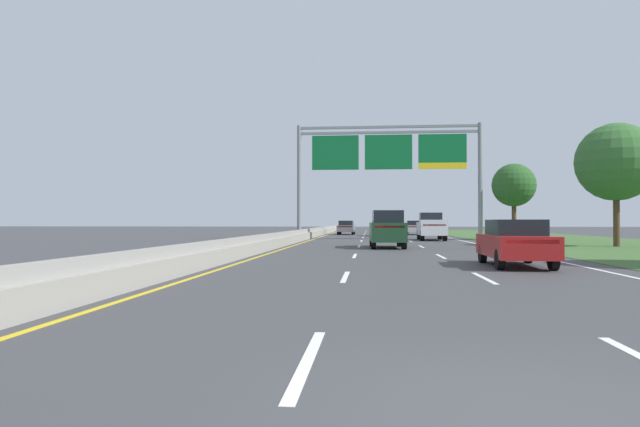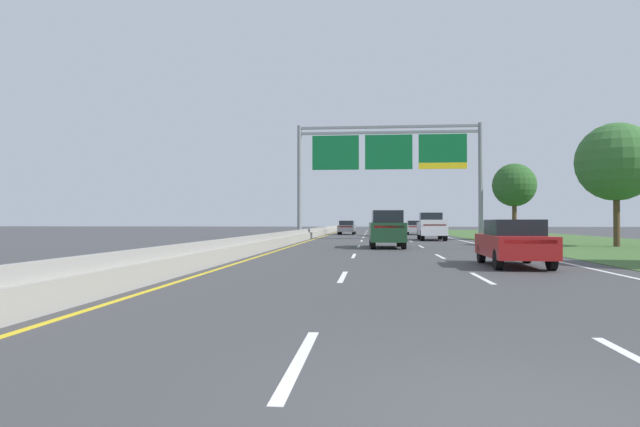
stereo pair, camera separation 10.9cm
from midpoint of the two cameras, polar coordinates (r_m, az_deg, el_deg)
ground_plane at (r=39.49m, az=6.88°, el=-2.99°), size 220.00×220.00×0.00m
lane_striping at (r=39.03m, az=6.90°, el=-3.01°), size 11.96×106.00×0.01m
grass_verge_right at (r=42.25m, az=26.18°, el=-2.76°), size 14.00×110.00×0.02m
median_barrier_concrete at (r=39.84m, az=-2.66°, el=-2.47°), size 0.60×110.00×0.85m
overhead_sign_gantry at (r=45.27m, az=7.05°, el=5.81°), size 15.06×0.42×9.45m
pickup_truck_white at (r=44.57m, az=11.42°, el=-1.35°), size 2.11×5.44×2.20m
car_darkgreen_centre_lane_suv at (r=31.38m, az=6.89°, el=-1.56°), size 2.03×4.75×2.11m
car_red_right_lane_sedan at (r=19.53m, az=19.46°, el=-2.81°), size 1.92×4.44×1.57m
car_grey_left_lane_sedan at (r=61.92m, az=2.70°, el=-1.44°), size 1.94×4.45×1.57m
car_navy_centre_lane_sedan at (r=56.30m, az=6.28°, el=-1.50°), size 1.89×4.43×1.57m
car_silver_right_lane_sedan at (r=62.65m, az=9.71°, el=-1.42°), size 1.95×4.45×1.57m
roadside_tree_mid at (r=36.86m, az=28.35°, el=4.72°), size 4.60×4.60×7.31m
roadside_tree_far at (r=46.84m, az=19.45°, el=2.78°), size 3.47×3.47×6.16m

